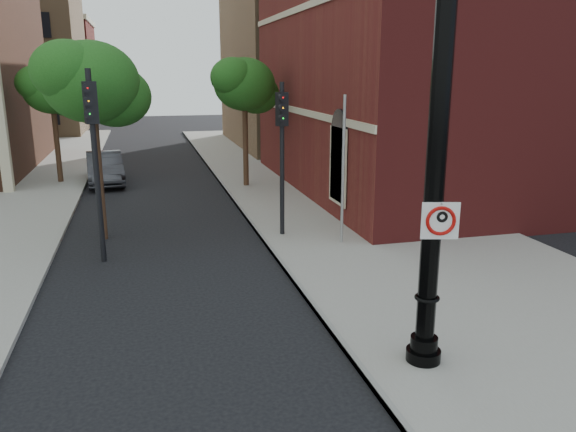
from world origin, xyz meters
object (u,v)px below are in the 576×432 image
object	(u,v)px
lamppost	(435,182)
parked_car	(105,168)
traffic_signal_left	(93,135)
traffic_signal_right	(282,135)
no_parking_sign	(440,220)

from	to	relation	value
lamppost	parked_car	size ratio (longest dim) A/B	1.62
lamppost	traffic_signal_left	size ratio (longest dim) A/B	1.40
lamppost	traffic_signal_right	size ratio (longest dim) A/B	1.51
traffic_signal_left	traffic_signal_right	distance (m)	5.43
parked_car	traffic_signal_right	size ratio (longest dim) A/B	0.93
no_parking_sign	traffic_signal_right	bearing A→B (deg)	108.17
no_parking_sign	traffic_signal_left	world-z (taller)	traffic_signal_left
parked_car	traffic_signal_left	size ratio (longest dim) A/B	0.86
no_parking_sign	parked_car	xyz separation A→B (m)	(-6.38, 19.14, -2.00)
parked_car	traffic_signal_left	world-z (taller)	traffic_signal_left
no_parking_sign	traffic_signal_right	distance (m)	8.59
parked_car	lamppost	bearing A→B (deg)	-76.78
lamppost	no_parking_sign	size ratio (longest dim) A/B	11.59
traffic_signal_right	lamppost	bearing A→B (deg)	-104.20
lamppost	traffic_signal_left	distance (m)	9.41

